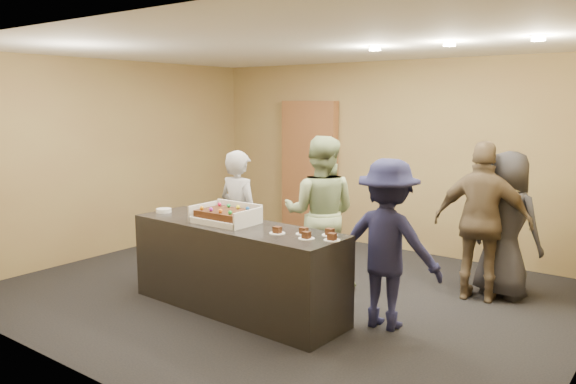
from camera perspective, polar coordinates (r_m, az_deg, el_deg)
The scene contains 17 objects.
room at distance 6.13m, azimuth -0.32°, elevation 1.87°, with size 6.04×6.00×2.70m.
serving_counter at distance 5.82m, azimuth -5.25°, elevation -7.64°, with size 2.40×0.70×0.90m, color black.
storage_cabinet at distance 8.88m, azimuth 2.17°, elevation 2.33°, with size 0.97×0.15×2.14m, color brown.
cake_box at distance 5.81m, azimuth -6.21°, elevation -2.66°, with size 0.64×0.44×0.19m.
sheet_cake at distance 5.78m, azimuth -6.38°, elevation -2.18°, with size 0.54×0.38×0.11m.
plate_stack at distance 6.45m, azimuth -12.50°, elevation -1.84°, with size 0.17×0.17×0.04m, color white.
slice_a at distance 5.29m, azimuth -1.10°, elevation -4.00°, with size 0.15×0.15×0.07m.
slice_b at distance 5.26m, azimuth 1.60°, elevation -4.08°, with size 0.15×0.15×0.07m.
slice_c at distance 5.09m, azimuth 1.88°, elevation -4.53°, with size 0.15×0.15×0.07m.
slice_d at distance 5.23m, azimuth 4.27°, elevation -4.18°, with size 0.15×0.15×0.07m.
slice_e at distance 5.05m, azimuth 4.49°, elevation -4.68°, with size 0.15×0.15×0.07m.
person_server_grey at distance 6.58m, azimuth -4.95°, elevation -2.61°, with size 0.58×0.38×1.58m, color #A2A3A7.
person_sage_man at distance 6.38m, azimuth 3.29°, elevation -2.17°, with size 0.85×0.66×1.75m, color #92A776.
person_navy_man at distance 5.37m, azimuth 10.08°, elevation -5.24°, with size 1.04×0.60×1.61m, color #181A3E.
person_brown_extra at distance 6.33m, azimuth 19.15°, elevation -2.87°, with size 1.01×0.42×1.73m, color brown.
person_dark_suit at distance 6.55m, azimuth 21.23°, elevation -3.11°, with size 0.79×0.51×1.61m, color #28272C.
ceiling_spotlights at distance 5.76m, azimuth 16.08°, elevation 14.21°, with size 1.72×0.12×0.03m.
Camera 1 is at (3.67, -4.85, 2.13)m, focal length 35.00 mm.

